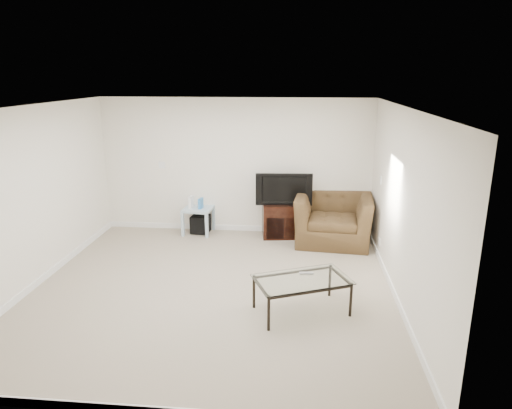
# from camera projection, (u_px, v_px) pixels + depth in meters

# --- Properties ---
(floor) EXTENTS (5.00, 5.00, 0.00)m
(floor) POSITION_uv_depth(u_px,v_px,m) (212.00, 289.00, 6.39)
(floor) COLOR tan
(floor) RESTS_ON ground
(ceiling) EXTENTS (5.00, 5.00, 0.00)m
(ceiling) POSITION_uv_depth(u_px,v_px,m) (207.00, 107.00, 5.70)
(ceiling) COLOR white
(ceiling) RESTS_ON ground
(wall_back) EXTENTS (5.00, 0.02, 2.50)m
(wall_back) POSITION_uv_depth(u_px,v_px,m) (236.00, 166.00, 8.44)
(wall_back) COLOR silver
(wall_back) RESTS_ON ground
(wall_left) EXTENTS (0.02, 5.00, 2.50)m
(wall_left) POSITION_uv_depth(u_px,v_px,m) (31.00, 198.00, 6.28)
(wall_left) COLOR silver
(wall_left) RESTS_ON ground
(wall_right) EXTENTS (0.02, 5.00, 2.50)m
(wall_right) POSITION_uv_depth(u_px,v_px,m) (403.00, 208.00, 5.82)
(wall_right) COLOR silver
(wall_right) RESTS_ON ground
(plate_back) EXTENTS (0.12, 0.02, 0.12)m
(plate_back) POSITION_uv_depth(u_px,v_px,m) (162.00, 165.00, 8.56)
(plate_back) COLOR white
(plate_back) RESTS_ON wall_back
(plate_right_switch) EXTENTS (0.02, 0.09, 0.13)m
(plate_right_switch) POSITION_uv_depth(u_px,v_px,m) (381.00, 180.00, 7.35)
(plate_right_switch) COLOR white
(plate_right_switch) RESTS_ON wall_right
(plate_right_outlet) EXTENTS (0.02, 0.08, 0.12)m
(plate_right_outlet) POSITION_uv_depth(u_px,v_px,m) (379.00, 242.00, 7.33)
(plate_right_outlet) COLOR white
(plate_right_outlet) RESTS_ON wall_right
(tv_stand) EXTENTS (0.82, 0.62, 0.63)m
(tv_stand) POSITION_uv_depth(u_px,v_px,m) (283.00, 219.00, 8.41)
(tv_stand) COLOR black
(tv_stand) RESTS_ON floor
(dvd_player) EXTENTS (0.48, 0.37, 0.06)m
(dvd_player) POSITION_uv_depth(u_px,v_px,m) (284.00, 209.00, 8.31)
(dvd_player) COLOR black
(dvd_player) RESTS_ON tv_stand
(television) EXTENTS (0.95, 0.24, 0.58)m
(television) POSITION_uv_depth(u_px,v_px,m) (284.00, 188.00, 8.21)
(television) COLOR black
(television) RESTS_ON tv_stand
(side_table) EXTENTS (0.56, 0.56, 0.49)m
(side_table) POSITION_uv_depth(u_px,v_px,m) (199.00, 220.00, 8.57)
(side_table) COLOR #AAC3D2
(side_table) RESTS_ON floor
(subwoofer) EXTENTS (0.35, 0.35, 0.32)m
(subwoofer) POSITION_uv_depth(u_px,v_px,m) (201.00, 224.00, 8.60)
(subwoofer) COLOR black
(subwoofer) RESTS_ON floor
(game_console) EXTENTS (0.07, 0.17, 0.23)m
(game_console) POSITION_uv_depth(u_px,v_px,m) (191.00, 202.00, 8.47)
(game_console) COLOR white
(game_console) RESTS_ON side_table
(game_case) EXTENTS (0.08, 0.15, 0.20)m
(game_case) POSITION_uv_depth(u_px,v_px,m) (201.00, 203.00, 8.44)
(game_case) COLOR #337FCC
(game_case) RESTS_ON side_table
(recliner) EXTENTS (1.39, 0.97, 1.15)m
(recliner) POSITION_uv_depth(u_px,v_px,m) (334.00, 211.00, 8.03)
(recliner) COLOR brown
(recliner) RESTS_ON floor
(coffee_table) EXTENTS (1.32, 1.05, 0.45)m
(coffee_table) POSITION_uv_depth(u_px,v_px,m) (302.00, 296.00, 5.71)
(coffee_table) COLOR black
(coffee_table) RESTS_ON floor
(remote) EXTENTS (0.18, 0.07, 0.02)m
(remote) POSITION_uv_depth(u_px,v_px,m) (306.00, 273.00, 5.79)
(remote) COLOR #B2B2B7
(remote) RESTS_ON coffee_table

